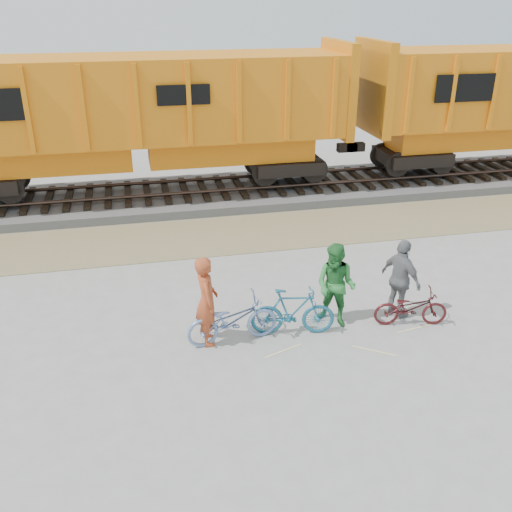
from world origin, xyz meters
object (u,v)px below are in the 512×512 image
object	(u,v)px
person_man	(336,286)
bicycle_maroon	(411,308)
bicycle_teal	(293,312)
hopper_car_center	(137,115)
bicycle_blue	(232,320)
person_woman	(401,279)
person_solo	(207,301)

from	to	relation	value
person_man	bicycle_maroon	bearing A→B (deg)	28.22
bicycle_teal	person_man	world-z (taller)	person_man
hopper_car_center	bicycle_maroon	xyz separation A→B (m)	(5.33, -9.40, -2.59)
bicycle_blue	person_woman	distance (m)	3.83
bicycle_blue	person_woman	world-z (taller)	person_woman
bicycle_blue	bicycle_maroon	distance (m)	3.90
person_solo	person_man	bearing A→B (deg)	-88.23
bicycle_maroon	person_woman	world-z (taller)	person_woman
bicycle_blue	person_solo	world-z (taller)	person_solo
hopper_car_center	bicycle_blue	world-z (taller)	hopper_car_center
hopper_car_center	bicycle_teal	bearing A→B (deg)	-73.53
bicycle_blue	bicycle_maroon	xyz separation A→B (m)	(3.90, -0.19, -0.09)
bicycle_maroon	hopper_car_center	bearing A→B (deg)	40.92
hopper_car_center	bicycle_maroon	bearing A→B (deg)	-60.46
hopper_car_center	person_solo	size ratio (longest dim) A/B	7.26
bicycle_teal	person_man	bearing A→B (deg)	-68.25
hopper_car_center	person_woman	bearing A→B (deg)	-59.86
bicycle_blue	person_man	world-z (taller)	person_man
bicycle_teal	person_woman	size ratio (longest dim) A/B	0.96
bicycle_teal	bicycle_maroon	xyz separation A→B (m)	(2.61, -0.20, -0.12)
hopper_car_center	person_woman	distance (m)	10.61
person_woman	bicycle_blue	bearing A→B (deg)	72.00
person_solo	person_woman	size ratio (longest dim) A/B	1.05
hopper_car_center	person_solo	world-z (taller)	hopper_car_center
person_man	hopper_car_center	bearing A→B (deg)	154.64
hopper_car_center	bicycle_blue	distance (m)	9.65
bicycle_maroon	person_solo	xyz separation A→B (m)	(-4.40, 0.29, 0.55)
bicycle_teal	person_solo	distance (m)	1.85
hopper_car_center	bicycle_blue	bearing A→B (deg)	-81.19
person_solo	bicycle_maroon	bearing A→B (deg)	-94.22
person_man	bicycle_blue	bearing A→B (deg)	-132.69
bicycle_teal	person_solo	xyz separation A→B (m)	(-1.79, 0.09, 0.43)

